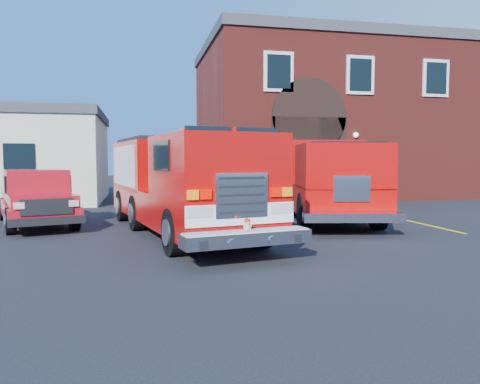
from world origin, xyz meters
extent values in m
plane|color=black|center=(0.00, 0.00, 0.00)|extent=(100.00, 100.00, 0.00)
cube|color=yellow|center=(6.50, 1.00, 0.00)|extent=(0.12, 3.00, 0.01)
cube|color=yellow|center=(6.50, 4.00, 0.00)|extent=(0.12, 3.00, 0.01)
cube|color=yellow|center=(6.50, 7.00, 0.00)|extent=(0.12, 3.00, 0.01)
cube|color=maroon|center=(9.00, 14.00, 4.00)|extent=(15.00, 10.00, 8.00)
cube|color=#3A3D3F|center=(9.00, 14.00, 8.20)|extent=(15.20, 10.20, 0.50)
cube|color=black|center=(5.50, 8.98, 2.00)|extent=(3.60, 0.12, 4.00)
cylinder|color=black|center=(5.50, 8.98, 4.00)|extent=(3.60, 0.12, 3.60)
cube|color=black|center=(4.00, 8.95, 6.00)|extent=(1.40, 0.10, 1.80)
cube|color=black|center=(8.00, 8.95, 6.00)|extent=(1.40, 0.10, 1.80)
cube|color=black|center=(12.00, 8.95, 6.00)|extent=(1.40, 0.10, 1.80)
cube|color=black|center=(-7.00, 8.97, 2.00)|extent=(1.20, 0.10, 1.40)
cylinder|color=black|center=(-1.54, -1.73, 0.51)|extent=(0.52, 1.06, 1.02)
cylinder|color=black|center=(0.45, -1.32, 0.51)|extent=(0.52, 1.06, 1.02)
cube|color=#B60907|center=(-1.14, 1.37, 0.78)|extent=(3.94, 8.60, 0.83)
cube|color=#B60907|center=(-1.57, 3.45, 1.85)|extent=(3.08, 4.44, 1.48)
cube|color=#B60907|center=(-0.60, -1.25, 1.89)|extent=(2.86, 3.36, 1.38)
cube|color=black|center=(-0.37, -2.38, 2.26)|extent=(2.00, 0.48, 0.87)
cube|color=#E91100|center=(-0.60, -1.25, 2.66)|extent=(1.51, 0.61, 0.13)
cube|color=white|center=(-0.30, -2.72, 0.97)|extent=(2.27, 0.52, 0.41)
cube|color=silver|center=(-0.30, -2.73, 1.34)|extent=(1.10, 0.28, 0.87)
cube|color=silver|center=(-0.25, -2.97, 0.54)|extent=(2.63, 1.02, 0.26)
cube|color=#B7B7BF|center=(-2.71, 3.22, 1.85)|extent=(0.71, 3.26, 1.20)
cube|color=#B7B7BF|center=(-0.43, 3.68, 1.85)|extent=(0.71, 3.26, 1.20)
sphere|color=#CEB684|center=(-0.25, -2.97, 0.74)|extent=(0.17, 0.17, 0.14)
sphere|color=#CEB684|center=(-0.25, -2.97, 0.85)|extent=(0.14, 0.14, 0.12)
sphere|color=#CEB684|center=(-0.29, -2.97, 0.89)|extent=(0.05, 0.05, 0.04)
sphere|color=#CEB684|center=(-0.20, -2.95, 0.89)|extent=(0.05, 0.05, 0.04)
ellipsoid|color=red|center=(-0.25, -2.97, 0.88)|extent=(0.14, 0.14, 0.07)
cylinder|color=red|center=(-0.24, -2.98, 0.87)|extent=(0.16, 0.16, 0.01)
cylinder|color=black|center=(-5.67, 2.02, 0.37)|extent=(0.47, 0.79, 0.75)
cylinder|color=black|center=(-4.09, 2.51, 0.37)|extent=(0.47, 0.79, 0.75)
cube|color=#AA111C|center=(-5.39, 3.92, 0.51)|extent=(3.30, 5.46, 0.42)
cube|color=#AA111C|center=(-4.85, 2.17, 0.89)|extent=(2.06, 1.85, 0.33)
cube|color=#AA111C|center=(-5.31, 3.65, 1.26)|extent=(2.14, 2.11, 0.93)
cube|color=#AA111C|center=(-5.83, 5.35, 0.89)|extent=(2.22, 2.38, 0.51)
cube|color=black|center=(-4.61, 1.39, 0.42)|extent=(1.86, 0.69, 0.21)
cylinder|color=black|center=(2.45, 1.21, 0.54)|extent=(0.55, 1.12, 1.07)
cylinder|color=black|center=(4.55, 0.77, 0.54)|extent=(0.55, 1.12, 1.07)
cube|color=#B60907|center=(4.06, 3.66, 0.83)|extent=(3.98, 8.13, 0.88)
cube|color=#B60907|center=(4.36, 5.09, 1.95)|extent=(3.38, 5.27, 1.46)
cube|color=#B60907|center=(3.50, 0.99, 1.85)|extent=(2.86, 2.79, 1.27)
cube|color=#B7B7BF|center=(3.15, 5.34, 1.85)|extent=(0.88, 4.01, 1.66)
cube|color=#B7B7BF|center=(5.56, 4.84, 1.85)|extent=(0.88, 4.01, 1.66)
cube|color=silver|center=(3.21, -0.40, 0.54)|extent=(2.66, 0.97, 0.24)
camera|label=1|loc=(-2.27, -11.60, 2.04)|focal=35.00mm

